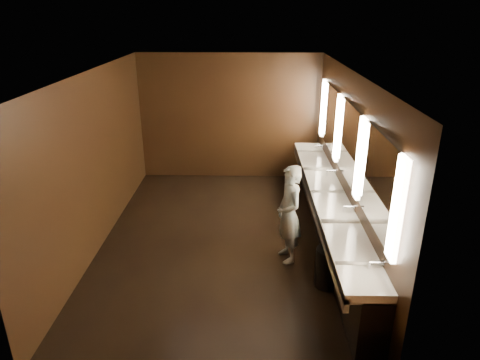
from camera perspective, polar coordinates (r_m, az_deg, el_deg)
floor at (r=7.38m, az=-2.38°, el=-7.94°), size 6.00×6.00×0.00m
ceiling at (r=6.45m, az=-2.77°, el=14.15°), size 4.00×6.00×0.02m
wall_back at (r=9.66m, az=-1.42°, el=8.34°), size 4.00×0.02×2.80m
wall_front at (r=4.10m, az=-5.27°, el=-11.86°), size 4.00×0.02×2.80m
wall_left at (r=7.20m, az=-18.67°, el=2.36°), size 0.02×6.00×2.80m
wall_right at (r=6.95m, az=14.14°, el=2.17°), size 0.02×6.00×2.80m
sink_counter at (r=7.25m, az=11.89°, el=-4.53°), size 0.55×5.40×1.01m
mirror_band at (r=6.84m, az=14.25°, el=4.93°), size 0.06×5.03×1.15m
person at (r=6.53m, az=6.56°, el=-4.56°), size 0.51×0.64×1.55m
trash_bin at (r=6.26m, az=11.70°, el=-11.31°), size 0.39×0.39×0.58m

